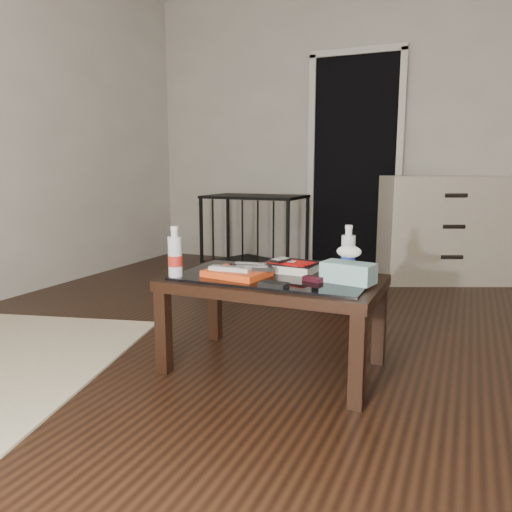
{
  "coord_description": "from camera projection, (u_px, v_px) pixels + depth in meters",
  "views": [
    {
      "loc": [
        0.65,
        -2.34,
        0.97
      ],
      "look_at": [
        -0.28,
        -0.18,
        0.55
      ],
      "focal_mm": 35.0,
      "sensor_mm": 36.0,
      "label": 1
    }
  ],
  "objects": [
    {
      "name": "ground",
      "position": [
        321.0,
        360.0,
        2.54
      ],
      "size": [
        5.0,
        5.0,
        0.0
      ],
      "primitive_type": "plane",
      "color": "black",
      "rests_on": "ground"
    },
    {
      "name": "room_shell",
      "position": [
        329.0,
        21.0,
        2.26
      ],
      "size": [
        5.0,
        5.0,
        5.0
      ],
      "color": "beige",
      "rests_on": "ground"
    },
    {
      "name": "doorway",
      "position": [
        354.0,
        162.0,
        4.75
      ],
      "size": [
        0.9,
        0.08,
        2.07
      ],
      "color": "black",
      "rests_on": "ground"
    },
    {
      "name": "coffee_table",
      "position": [
        274.0,
        289.0,
        2.38
      ],
      "size": [
        1.0,
        0.6,
        0.46
      ],
      "color": "black",
      "rests_on": "ground"
    },
    {
      "name": "dresser",
      "position": [
        454.0,
        229.0,
        4.27
      ],
      "size": [
        1.3,
        0.93,
        0.9
      ],
      "rotation": [
        0.0,
        0.0,
        0.4
      ],
      "color": "beige",
      "rests_on": "ground"
    },
    {
      "name": "pet_crate",
      "position": [
        255.0,
        246.0,
        4.78
      ],
      "size": [
        1.07,
        0.92,
        0.71
      ],
      "rotation": [
        0.0,
        0.0,
        -0.42
      ],
      "color": "black",
      "rests_on": "ground"
    },
    {
      "name": "magazines",
      "position": [
        237.0,
        273.0,
        2.35
      ],
      "size": [
        0.31,
        0.25,
        0.03
      ],
      "primitive_type": "cube",
      "rotation": [
        0.0,
        0.0,
        -0.16
      ],
      "color": "#E34515",
      "rests_on": "coffee_table"
    },
    {
      "name": "remote_silver",
      "position": [
        230.0,
        269.0,
        2.33
      ],
      "size": [
        0.2,
        0.05,
        0.02
      ],
      "primitive_type": "cube",
      "rotation": [
        0.0,
        0.0,
        0.02
      ],
      "color": "#B5B5BA",
      "rests_on": "magazines"
    },
    {
      "name": "remote_black_front",
      "position": [
        252.0,
        268.0,
        2.34
      ],
      "size": [
        0.21,
        0.09,
        0.02
      ],
      "primitive_type": "cube",
      "rotation": [
        0.0,
        0.0,
        0.23
      ],
      "color": "black",
      "rests_on": "magazines"
    },
    {
      "name": "remote_black_back",
      "position": [
        251.0,
        265.0,
        2.41
      ],
      "size": [
        0.2,
        0.07,
        0.02
      ],
      "primitive_type": "cube",
      "rotation": [
        0.0,
        0.0,
        0.13
      ],
      "color": "black",
      "rests_on": "magazines"
    },
    {
      "name": "textbook",
      "position": [
        292.0,
        267.0,
        2.47
      ],
      "size": [
        0.27,
        0.22,
        0.05
      ],
      "primitive_type": "cube",
      "rotation": [
        0.0,
        0.0,
        -0.08
      ],
      "color": "black",
      "rests_on": "coffee_table"
    },
    {
      "name": "dvd_mailers",
      "position": [
        290.0,
        262.0,
        2.45
      ],
      "size": [
        0.22,
        0.19,
        0.01
      ],
      "primitive_type": "cube",
      "rotation": [
        0.0,
        0.0,
        -0.34
      ],
      "color": "red",
      "rests_on": "textbook"
    },
    {
      "name": "ipod",
      "position": [
        280.0,
        260.0,
        2.44
      ],
      "size": [
        0.09,
        0.12,
        0.02
      ],
      "primitive_type": "cube",
      "rotation": [
        0.0,
        0.0,
        -0.28
      ],
      "color": "black",
      "rests_on": "dvd_mailers"
    },
    {
      "name": "flip_phone",
      "position": [
        313.0,
        279.0,
        2.25
      ],
      "size": [
        0.1,
        0.07,
        0.02
      ],
      "primitive_type": "cube",
      "rotation": [
        0.0,
        0.0,
        -0.31
      ],
      "color": "black",
      "rests_on": "coffee_table"
    },
    {
      "name": "wallet",
      "position": [
        273.0,
        285.0,
        2.14
      ],
      "size": [
        0.12,
        0.08,
        0.02
      ],
      "primitive_type": "cube",
      "rotation": [
        0.0,
        0.0,
        -0.06
      ],
      "color": "black",
      "rests_on": "coffee_table"
    },
    {
      "name": "water_bottle_left",
      "position": [
        175.0,
        252.0,
        2.33
      ],
      "size": [
        0.07,
        0.07,
        0.24
      ],
      "primitive_type": "cylinder",
      "rotation": [
        0.0,
        0.0,
        -0.04
      ],
      "color": "silver",
      "rests_on": "coffee_table"
    },
    {
      "name": "water_bottle_right",
      "position": [
        348.0,
        250.0,
        2.38
      ],
      "size": [
        0.07,
        0.07,
        0.24
      ],
      "primitive_type": "cylinder",
      "rotation": [
        0.0,
        0.0,
        0.03
      ],
      "color": "silver",
      "rests_on": "coffee_table"
    },
    {
      "name": "tissue_box",
      "position": [
        348.0,
        273.0,
        2.22
      ],
      "size": [
        0.25,
        0.16,
        0.09
      ],
      "primitive_type": "cube",
      "rotation": [
        0.0,
        0.0,
        -0.2
      ],
      "color": "teal",
      "rests_on": "coffee_table"
    }
  ]
}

